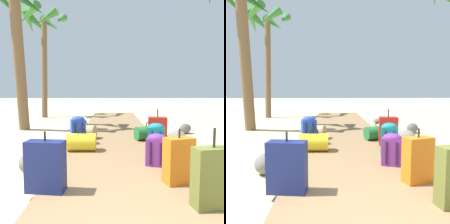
{
  "view_description": "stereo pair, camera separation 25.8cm",
  "coord_description": "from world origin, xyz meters",
  "views": [
    {
      "loc": [
        -0.1,
        -1.22,
        1.2
      ],
      "look_at": [
        -0.14,
        5.78,
        0.55
      ],
      "focal_mm": 37.35,
      "sensor_mm": 36.0,
      "label": 1
    },
    {
      "loc": [
        -0.36,
        -1.21,
        1.2
      ],
      "look_at": [
        -0.14,
        5.78,
        0.55
      ],
      "focal_mm": 37.35,
      "sensor_mm": 36.0,
      "label": 2
    }
  ],
  "objects": [
    {
      "name": "suitcase_orange",
      "position": [
        0.7,
        1.53,
        0.36
      ],
      "size": [
        0.39,
        0.29,
        0.67
      ],
      "color": "orange",
      "rests_on": "boardwalk"
    },
    {
      "name": "rock_right_mid",
      "position": [
        1.94,
        5.2,
        0.14
      ],
      "size": [
        0.45,
        0.43,
        0.28
      ],
      "primitive_type": "ellipsoid",
      "rotation": [
        0.0,
        0.0,
        0.62
      ],
      "color": "#5B5651",
      "rests_on": "ground"
    },
    {
      "name": "suitcase_red",
      "position": [
        0.82,
        3.49,
        0.37
      ],
      "size": [
        0.4,
        0.28,
        0.75
      ],
      "color": "red",
      "rests_on": "boardwalk"
    },
    {
      "name": "backpack_blue",
      "position": [
        -0.82,
        3.6,
        0.39
      ],
      "size": [
        0.35,
        0.31,
        0.59
      ],
      "color": "#2847B7",
      "rests_on": "boardwalk"
    },
    {
      "name": "palm_tree_far_left",
      "position": [
        -3.15,
        9.26,
        3.8
      ],
      "size": [
        2.11,
        2.18,
        4.76
      ],
      "color": "brown",
      "rests_on": "ground"
    },
    {
      "name": "backpack_teal",
      "position": [
        0.65,
        2.73,
        0.38
      ],
      "size": [
        0.32,
        0.28,
        0.56
      ],
      "color": "#197A7F",
      "rests_on": "boardwalk"
    },
    {
      "name": "rock_right_near",
      "position": [
        1.32,
        7.14,
        0.1
      ],
      "size": [
        0.3,
        0.26,
        0.21
      ],
      "primitive_type": "ellipsoid",
      "rotation": [
        0.0,
        0.0,
        2.99
      ],
      "color": "gray",
      "rests_on": "ground"
    },
    {
      "name": "ground_plane",
      "position": [
        0.0,
        4.21,
        0.0
      ],
      "size": [
        60.0,
        60.0,
        0.0
      ],
      "primitive_type": "plane",
      "color": "#CCB789"
    },
    {
      "name": "boardwalk",
      "position": [
        0.0,
        5.26,
        0.04
      ],
      "size": [
        1.87,
        10.52,
        0.08
      ],
      "primitive_type": "cube",
      "color": "olive",
      "rests_on": "ground"
    },
    {
      "name": "palm_tree_near_left",
      "position": [
        -2.83,
        5.7,
        3.51
      ],
      "size": [
        2.14,
        2.06,
        4.56
      ],
      "color": "brown",
      "rests_on": "ground"
    },
    {
      "name": "duffel_bag_tan",
      "position": [
        -0.76,
        4.22,
        0.24
      ],
      "size": [
        0.61,
        0.47,
        0.42
      ],
      "color": "tan",
      "rests_on": "boardwalk"
    },
    {
      "name": "duffel_bag_green",
      "position": [
        0.73,
        4.02,
        0.24
      ],
      "size": [
        0.69,
        0.49,
        0.42
      ],
      "color": "#237538",
      "rests_on": "boardwalk"
    },
    {
      "name": "rock_left_near",
      "position": [
        -1.31,
        2.1,
        0.15
      ],
      "size": [
        0.35,
        0.43,
        0.29
      ],
      "primitive_type": "ellipsoid",
      "rotation": [
        0.0,
        0.0,
        1.7
      ],
      "color": "slate",
      "rests_on": "ground"
    },
    {
      "name": "suitcase_olive",
      "position": [
        0.86,
        0.93,
        0.38
      ],
      "size": [
        0.4,
        0.24,
        0.77
      ],
      "color": "olive",
      "rests_on": "boardwalk"
    },
    {
      "name": "backpack_purple",
      "position": [
        0.56,
        2.2,
        0.33
      ],
      "size": [
        0.35,
        0.31,
        0.48
      ],
      "color": "#6B2D84",
      "rests_on": "boardwalk"
    },
    {
      "name": "suitcase_navy",
      "position": [
        -0.84,
        1.29,
        0.37
      ],
      "size": [
        0.44,
        0.24,
        0.68
      ],
      "color": "navy",
      "rests_on": "boardwalk"
    },
    {
      "name": "duffel_bag_yellow",
      "position": [
        -0.67,
        3.05,
        0.24
      ],
      "size": [
        0.53,
        0.33,
        0.44
      ],
      "color": "gold",
      "rests_on": "boardwalk"
    },
    {
      "name": "rock_right_far",
      "position": [
        1.33,
        3.86,
        0.16
      ],
      "size": [
        0.55,
        0.58,
        0.32
      ],
      "primitive_type": "ellipsoid",
      "rotation": [
        0.0,
        0.0,
        2.79
      ],
      "color": "gray",
      "rests_on": "ground"
    }
  ]
}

